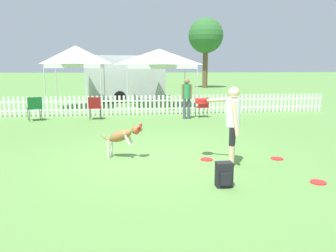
% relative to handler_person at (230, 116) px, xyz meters
% --- Properties ---
extents(ground_plane, '(240.00, 240.00, 0.00)m').
position_rel_handler_person_xyz_m(ground_plane, '(-1.34, 0.69, -1.02)').
color(ground_plane, '#5B8C42').
extents(handler_person, '(0.86, 0.92, 1.62)m').
position_rel_handler_person_xyz_m(handler_person, '(0.00, 0.00, 0.00)').
color(handler_person, beige).
rests_on(handler_person, ground_plane).
extents(leaping_dog, '(1.02, 0.54, 0.81)m').
position_rel_handler_person_xyz_m(leaping_dog, '(-2.17, 0.83, -0.51)').
color(leaping_dog, olive).
rests_on(leaping_dog, ground_plane).
extents(frisbee_near_handler, '(0.27, 0.27, 0.02)m').
position_rel_handler_person_xyz_m(frisbee_near_handler, '(1.21, 0.31, -1.01)').
color(frisbee_near_handler, red).
rests_on(frisbee_near_handler, ground_plane).
extents(frisbee_near_dog, '(0.27, 0.27, 0.02)m').
position_rel_handler_person_xyz_m(frisbee_near_dog, '(-0.35, 0.45, -1.01)').
color(frisbee_near_dog, red).
rests_on(frisbee_near_dog, ground_plane).
extents(frisbee_midfield, '(0.27, 0.27, 0.02)m').
position_rel_handler_person_xyz_m(frisbee_midfield, '(1.24, -1.22, -1.01)').
color(frisbee_midfield, red).
rests_on(frisbee_midfield, ground_plane).
extents(backpack_on_grass, '(0.27, 0.23, 0.43)m').
position_rel_handler_person_xyz_m(backpack_on_grass, '(-0.46, -1.19, -0.81)').
color(backpack_on_grass, black).
rests_on(backpack_on_grass, ground_plane).
extents(picket_fence, '(16.25, 0.04, 0.83)m').
position_rel_handler_person_xyz_m(picket_fence, '(-1.34, 7.57, -0.61)').
color(picket_fence, white).
rests_on(picket_fence, ground_plane).
extents(folding_chair_blue_left, '(0.52, 0.53, 0.81)m').
position_rel_handler_person_xyz_m(folding_chair_blue_left, '(0.98, 6.49, -0.54)').
color(folding_chair_blue_left, '#333338').
rests_on(folding_chair_blue_left, ground_plane).
extents(folding_chair_center, '(0.67, 0.68, 0.92)m').
position_rel_handler_person_xyz_m(folding_chair_center, '(-5.49, 6.43, -0.47)').
color(folding_chair_center, '#333338').
rests_on(folding_chair_center, ground_plane).
extents(folding_chair_green_right, '(0.48, 0.50, 0.88)m').
position_rel_handler_person_xyz_m(folding_chair_green_right, '(-3.27, 6.46, -0.49)').
color(folding_chair_green_right, '#333338').
rests_on(folding_chair_green_right, ground_plane).
extents(canopy_tent_main, '(2.51, 2.51, 3.02)m').
position_rel_handler_person_xyz_m(canopy_tent_main, '(-4.43, 10.16, 1.46)').
color(canopy_tent_main, silver).
rests_on(canopy_tent_main, ground_plane).
extents(canopy_tent_secondary, '(3.24, 3.24, 2.90)m').
position_rel_handler_person_xyz_m(canopy_tent_secondary, '(-0.40, 10.21, 1.39)').
color(canopy_tent_secondary, silver).
rests_on(canopy_tent_secondary, ground_plane).
extents(spectator_standing, '(0.42, 0.27, 1.58)m').
position_rel_handler_person_xyz_m(spectator_standing, '(0.27, 6.19, -0.07)').
color(spectator_standing, '#474C5B').
rests_on(spectator_standing, ground_plane).
extents(equipment_trailer, '(5.34, 3.06, 2.65)m').
position_rel_handler_person_xyz_m(equipment_trailer, '(-2.14, 13.46, 0.37)').
color(equipment_trailer, silver).
rests_on(equipment_trailer, ground_plane).
extents(tree_left_grove, '(3.34, 3.34, 6.67)m').
position_rel_handler_person_xyz_m(tree_left_grove, '(5.65, 25.40, 3.90)').
color(tree_left_grove, brown).
rests_on(tree_left_grove, ground_plane).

